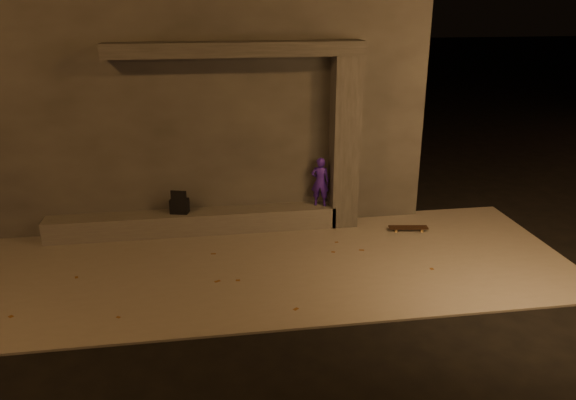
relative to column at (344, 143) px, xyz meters
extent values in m
plane|color=black|center=(-1.70, -3.75, -1.84)|extent=(120.00, 120.00, 0.00)
cube|color=slate|center=(-1.70, -1.75, -1.82)|extent=(11.00, 4.40, 0.04)
cube|color=#34322F|center=(-2.70, 2.75, 0.76)|extent=(9.00, 5.00, 5.20)
cube|color=#534F4B|center=(-3.20, 0.00, -1.58)|extent=(6.00, 0.55, 0.45)
cube|color=#34322F|center=(0.00, 0.00, 0.00)|extent=(0.55, 0.55, 3.60)
cube|color=#34322F|center=(-2.20, 0.05, 1.94)|extent=(5.00, 0.70, 0.28)
imported|color=#351693|center=(-0.50, 0.00, -0.82)|extent=(0.45, 0.36, 1.06)
cube|color=black|center=(-3.47, 0.00, -1.20)|extent=(0.41, 0.32, 0.30)
cube|color=black|center=(-3.47, 0.00, -0.94)|extent=(0.32, 0.12, 0.21)
cube|color=black|center=(1.29, -0.65, -1.72)|extent=(0.84, 0.33, 0.02)
cylinder|color=#AE8545|center=(1.57, -0.61, -1.77)|extent=(0.06, 0.04, 0.06)
cylinder|color=#AE8545|center=(1.55, -0.77, -1.77)|extent=(0.06, 0.04, 0.06)
cylinder|color=#AE8545|center=(1.03, -0.53, -1.77)|extent=(0.06, 0.04, 0.06)
cylinder|color=#AE8545|center=(1.01, -0.69, -1.77)|extent=(0.06, 0.04, 0.06)
cube|color=#99999E|center=(1.56, -0.69, -1.74)|extent=(0.08, 0.17, 0.02)
cube|color=#99999E|center=(1.02, -0.61, -1.74)|extent=(0.08, 0.17, 0.02)
camera|label=1|loc=(-2.92, -11.10, 2.89)|focal=35.00mm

